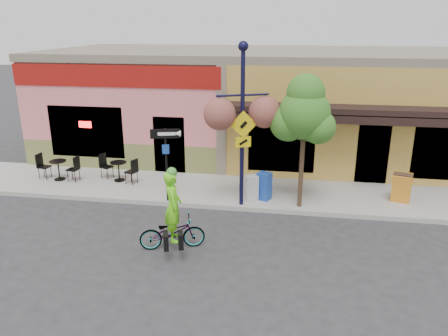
{
  "coord_description": "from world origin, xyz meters",
  "views": [
    {
      "loc": [
        1.59,
        -11.95,
        5.61
      ],
      "look_at": [
        -0.43,
        0.5,
        1.4
      ],
      "focal_mm": 35.0,
      "sensor_mm": 36.0,
      "label": 1
    }
  ],
  "objects_px": {
    "bicycle": "(172,232)",
    "newspaper_box_blue": "(264,186)",
    "newspaper_box_grey": "(251,188)",
    "street_tree": "(303,142)",
    "building": "(259,102)",
    "cyclist_rider": "(173,215)",
    "lamp_post": "(242,127)",
    "one_way_sign": "(166,165)"
  },
  "relations": [
    {
      "from": "one_way_sign",
      "to": "street_tree",
      "type": "bearing_deg",
      "value": -11.39
    },
    {
      "from": "building",
      "to": "lamp_post",
      "type": "relative_size",
      "value": 3.65
    },
    {
      "from": "bicycle",
      "to": "newspaper_box_blue",
      "type": "distance_m",
      "value": 3.98
    },
    {
      "from": "cyclist_rider",
      "to": "lamp_post",
      "type": "relative_size",
      "value": 0.37
    },
    {
      "from": "bicycle",
      "to": "lamp_post",
      "type": "height_order",
      "value": "lamp_post"
    },
    {
      "from": "newspaper_box_grey",
      "to": "street_tree",
      "type": "distance_m",
      "value": 2.28
    },
    {
      "from": "newspaper_box_blue",
      "to": "street_tree",
      "type": "bearing_deg",
      "value": 5.74
    },
    {
      "from": "building",
      "to": "one_way_sign",
      "type": "relative_size",
      "value": 7.66
    },
    {
      "from": "building",
      "to": "newspaper_box_grey",
      "type": "xyz_separation_m",
      "value": [
        0.36,
        -6.38,
        -1.69
      ]
    },
    {
      "from": "building",
      "to": "street_tree",
      "type": "xyz_separation_m",
      "value": [
        1.9,
        -6.64,
        -0.03
      ]
    },
    {
      "from": "lamp_post",
      "to": "newspaper_box_blue",
      "type": "bearing_deg",
      "value": 16.7
    },
    {
      "from": "building",
      "to": "newspaper_box_grey",
      "type": "bearing_deg",
      "value": -86.79
    },
    {
      "from": "bicycle",
      "to": "one_way_sign",
      "type": "height_order",
      "value": "one_way_sign"
    },
    {
      "from": "lamp_post",
      "to": "newspaper_box_grey",
      "type": "distance_m",
      "value": 2.14
    },
    {
      "from": "one_way_sign",
      "to": "street_tree",
      "type": "height_order",
      "value": "street_tree"
    },
    {
      "from": "newspaper_box_grey",
      "to": "street_tree",
      "type": "height_order",
      "value": "street_tree"
    },
    {
      "from": "bicycle",
      "to": "cyclist_rider",
      "type": "distance_m",
      "value": 0.49
    },
    {
      "from": "building",
      "to": "cyclist_rider",
      "type": "bearing_deg",
      "value": -97.83
    },
    {
      "from": "bicycle",
      "to": "lamp_post",
      "type": "xyz_separation_m",
      "value": [
        1.45,
        2.82,
        2.2
      ]
    },
    {
      "from": "bicycle",
      "to": "newspaper_box_grey",
      "type": "height_order",
      "value": "newspaper_box_grey"
    },
    {
      "from": "one_way_sign",
      "to": "street_tree",
      "type": "xyz_separation_m",
      "value": [
        4.19,
        0.21,
        0.88
      ]
    },
    {
      "from": "building",
      "to": "cyclist_rider",
      "type": "distance_m",
      "value": 9.78
    },
    {
      "from": "building",
      "to": "cyclist_rider",
      "type": "height_order",
      "value": "building"
    },
    {
      "from": "bicycle",
      "to": "newspaper_box_grey",
      "type": "distance_m",
      "value": 3.66
    },
    {
      "from": "newspaper_box_grey",
      "to": "building",
      "type": "bearing_deg",
      "value": 69.0
    },
    {
      "from": "street_tree",
      "to": "building",
      "type": "bearing_deg",
      "value": 105.97
    },
    {
      "from": "cyclist_rider",
      "to": "one_way_sign",
      "type": "height_order",
      "value": "one_way_sign"
    },
    {
      "from": "building",
      "to": "newspaper_box_blue",
      "type": "bearing_deg",
      "value": -83.09
    },
    {
      "from": "building",
      "to": "street_tree",
      "type": "relative_size",
      "value": 4.39
    },
    {
      "from": "bicycle",
      "to": "street_tree",
      "type": "bearing_deg",
      "value": -66.15
    },
    {
      "from": "one_way_sign",
      "to": "newspaper_box_blue",
      "type": "xyz_separation_m",
      "value": [
        3.05,
        0.61,
        -0.74
      ]
    },
    {
      "from": "building",
      "to": "cyclist_rider",
      "type": "relative_size",
      "value": 9.74
    },
    {
      "from": "lamp_post",
      "to": "newspaper_box_blue",
      "type": "relative_size",
      "value": 5.53
    },
    {
      "from": "building",
      "to": "newspaper_box_blue",
      "type": "relative_size",
      "value": 20.18
    },
    {
      "from": "lamp_post",
      "to": "street_tree",
      "type": "distance_m",
      "value": 1.87
    },
    {
      "from": "cyclist_rider",
      "to": "newspaper_box_blue",
      "type": "height_order",
      "value": "cyclist_rider"
    },
    {
      "from": "lamp_post",
      "to": "one_way_sign",
      "type": "xyz_separation_m",
      "value": [
        -2.38,
        -0.06,
        -1.31
      ]
    },
    {
      "from": "cyclist_rider",
      "to": "newspaper_box_blue",
      "type": "distance_m",
      "value": 3.96
    },
    {
      "from": "cyclist_rider",
      "to": "lamp_post",
      "type": "height_order",
      "value": "lamp_post"
    },
    {
      "from": "building",
      "to": "cyclist_rider",
      "type": "xyz_separation_m",
      "value": [
        -1.32,
        -9.6,
        -1.32
      ]
    },
    {
      "from": "bicycle",
      "to": "newspaper_box_grey",
      "type": "relative_size",
      "value": 2.05
    },
    {
      "from": "newspaper_box_grey",
      "to": "cyclist_rider",
      "type": "bearing_deg",
      "value": -141.67
    }
  ]
}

